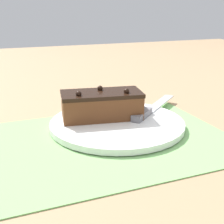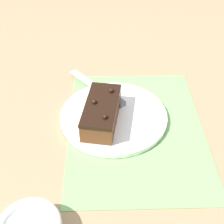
% 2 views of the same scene
% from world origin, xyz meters
% --- Properties ---
extents(ground_plane, '(3.00, 3.00, 0.00)m').
position_xyz_m(ground_plane, '(0.00, 0.00, 0.00)').
color(ground_plane, '#9E7F5B').
extents(placemat_woven, '(0.46, 0.34, 0.00)m').
position_xyz_m(placemat_woven, '(0.00, 0.00, 0.00)').
color(placemat_woven, '#7AB266').
rests_on(placemat_woven, ground_plane).
extents(cake_plate, '(0.28, 0.28, 0.01)m').
position_xyz_m(cake_plate, '(-0.04, -0.06, 0.01)').
color(cake_plate, white).
rests_on(cake_plate, placemat_woven).
extents(chocolate_cake, '(0.18, 0.11, 0.07)m').
position_xyz_m(chocolate_cake, '(-0.02, -0.09, 0.04)').
color(chocolate_cake, brown).
rests_on(chocolate_cake, cake_plate).
extents(serving_knife, '(0.19, 0.16, 0.01)m').
position_xyz_m(serving_knife, '(-0.12, -0.08, 0.02)').
color(serving_knife, slate).
rests_on(serving_knife, cake_plate).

